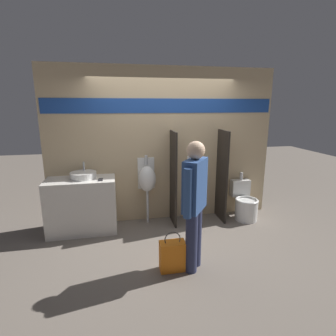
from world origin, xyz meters
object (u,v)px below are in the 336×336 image
person_in_vest (195,201)px  cell_phone (101,180)px  urinal_far (196,176)px  sink_basin (83,175)px  toilet (245,204)px  urinal_near_counter (147,179)px  shopping_bag (172,256)px

person_in_vest → cell_phone: bearing=80.0°
urinal_far → person_in_vest: bearing=-108.0°
sink_basin → cell_phone: size_ratio=2.96×
toilet → person_in_vest: size_ratio=0.50×
person_in_vest → toilet: bearing=-10.6°
urinal_near_counter → shopping_bag: size_ratio=2.29×
toilet → person_in_vest: 1.99m
urinal_near_counter → sink_basin: bearing=-175.6°
shopping_bag → sink_basin: bearing=130.6°
sink_basin → urinal_near_counter: (1.04, 0.08, -0.14)m
urinal_near_counter → shopping_bag: 1.59m
cell_phone → toilet: size_ratio=0.17×
urinal_far → toilet: (0.89, -0.18, -0.54)m
cell_phone → urinal_far: 1.68m
cell_phone → person_in_vest: (1.18, -1.23, 0.01)m
cell_phone → urinal_near_counter: size_ratio=0.12×
urinal_far → cell_phone: bearing=-171.6°
sink_basin → person_in_vest: size_ratio=0.25×
toilet → shopping_bag: size_ratio=1.57×
sink_basin → urinal_far: 1.94m
urinal_far → shopping_bag: bearing=-117.1°
sink_basin → cell_phone: sink_basin is taller
urinal_far → toilet: size_ratio=1.46×
sink_basin → shopping_bag: 1.97m
urinal_far → person_in_vest: size_ratio=0.73×
sink_basin → person_in_vest: person_in_vest is taller
urinal_near_counter → person_in_vest: (0.41, -1.47, 0.10)m
urinal_near_counter → person_in_vest: size_ratio=0.73×
cell_phone → urinal_near_counter: bearing=17.8°
urinal_far → sink_basin: bearing=-177.6°
toilet → shopping_bag: (-1.64, -1.28, -0.07)m
urinal_near_counter → shopping_bag: (0.14, -1.46, -0.61)m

